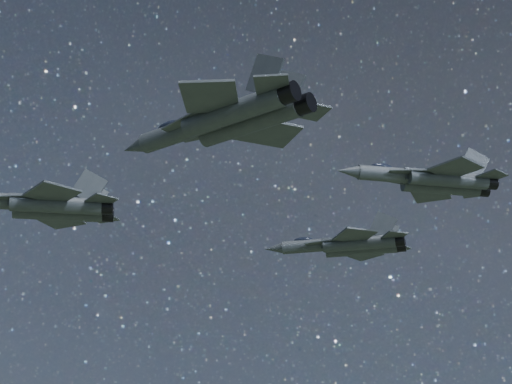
# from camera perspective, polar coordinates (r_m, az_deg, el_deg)

# --- Properties ---
(jet_lead) EXTENTS (17.48, 11.59, 4.45)m
(jet_lead) POSITION_cam_1_polar(r_m,az_deg,el_deg) (83.11, -14.04, -0.86)
(jet_lead) COLOR #2E343A
(jet_left) EXTENTS (15.58, 11.13, 3.98)m
(jet_left) POSITION_cam_1_polar(r_m,az_deg,el_deg) (90.97, 6.18, -3.52)
(jet_left) COLOR #2E343A
(jet_right) EXTENTS (17.31, 11.46, 4.42)m
(jet_right) POSITION_cam_1_polar(r_m,az_deg,el_deg) (61.49, -1.98, 4.90)
(jet_right) COLOR #2E343A
(jet_slot) EXTENTS (15.26, 10.00, 3.93)m
(jet_slot) POSITION_cam_1_polar(r_m,az_deg,el_deg) (79.65, 11.63, 0.81)
(jet_slot) COLOR #2E343A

